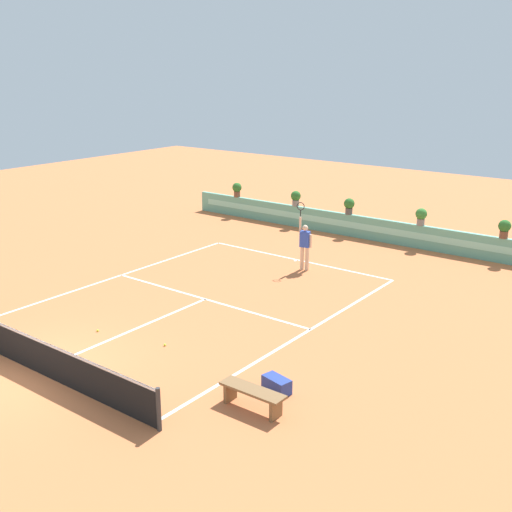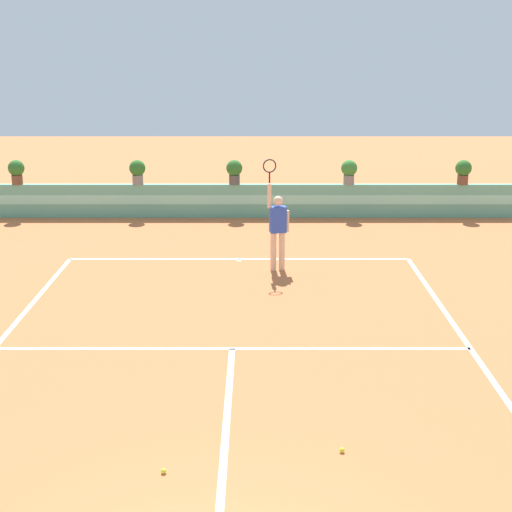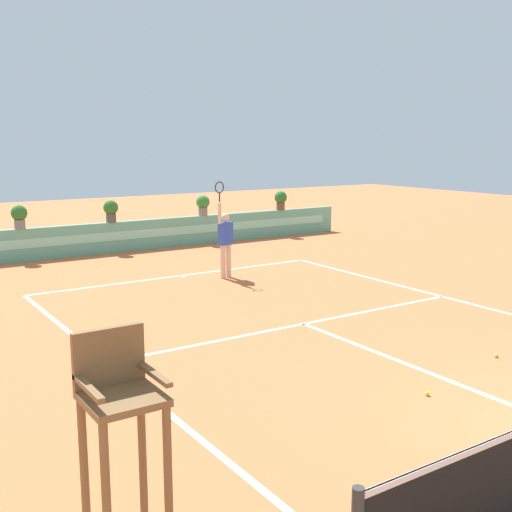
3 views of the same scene
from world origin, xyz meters
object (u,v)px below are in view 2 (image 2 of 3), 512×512
Objects in this scene: tennis_player at (280,226)px; tennis_ball_mid_court at (344,450)px; tennis_ball_near_baseline at (166,471)px; potted_plant_far_right at (466,171)px; potted_plant_far_left at (19,170)px; potted_plant_right at (352,170)px; potted_plant_centre at (237,170)px; potted_plant_left at (140,170)px.

tennis_ball_mid_court is at bearing -85.58° from tennis_player.
tennis_player is 38.01× the size of tennis_ball_near_baseline.
tennis_ball_mid_court is (2.24, 0.48, 0.00)m from tennis_ball_near_baseline.
potted_plant_far_right is (5.03, 13.36, 1.38)m from tennis_ball_mid_court.
tennis_player is 7.81m from potted_plant_far_right.
tennis_ball_mid_court is 0.09× the size of potted_plant_far_left.
potted_plant_right is 3.38m from potted_plant_far_right.
potted_plant_far_right is (5.64, 5.39, 0.36)m from tennis_player.
tennis_player is 3.57× the size of potted_plant_centre.
potted_plant_left and potted_plant_far_left have the same top height.
potted_plant_far_right reaches higher than tennis_ball_near_baseline.
potted_plant_centre is (2.87, 0.00, 0.00)m from potted_plant_left.
potted_plant_far_left is at bearing 180.00° from potted_plant_centre.
tennis_player is at bearing -112.78° from potted_plant_right.
potted_plant_right is at bearing 82.98° from tennis_ball_mid_court.
potted_plant_left reaches higher than tennis_ball_mid_court.
potted_plant_right is 1.00× the size of potted_plant_far_right.
potted_plant_far_right is at bearing 62.31° from tennis_ball_near_baseline.
tennis_player is 3.57× the size of potted_plant_right.
potted_plant_far_left is at bearing 180.00° from potted_plant_right.
potted_plant_centre reaches higher than tennis_ball_mid_court.
potted_plant_left is at bearing 180.00° from potted_plant_far_right.
potted_plant_left is at bearing 99.73° from tennis_ball_near_baseline.
tennis_ball_near_baseline is (-1.63, -8.46, -1.02)m from tennis_player.
tennis_player is 3.57× the size of potted_plant_far_right.
tennis_ball_near_baseline and tennis_ball_mid_court have the same top height.
potted_plant_far_left is 9.84m from potted_plant_right.
potted_plant_far_right is at bearing 0.00° from potted_plant_right.
potted_plant_centre is (6.45, 0.00, 0.00)m from potted_plant_far_left.
tennis_player is 5.86m from potted_plant_right.
tennis_ball_near_baseline is 13.93m from potted_plant_centre.
potted_plant_far_right is (9.64, 0.00, 0.00)m from potted_plant_left.
potted_plant_far_right is (3.38, 0.00, 0.00)m from potted_plant_right.
tennis_ball_near_baseline is at bearing -80.27° from potted_plant_left.
tennis_player reaches higher than potted_plant_left.
potted_plant_centre is at bearing 180.00° from potted_plant_far_right.
potted_plant_right and potted_plant_far_right have the same top height.
potted_plant_far_right is (13.22, 0.00, 0.00)m from potted_plant_far_left.
potted_plant_right is 1.00× the size of potted_plant_centre.
potted_plant_far_left is at bearing 144.59° from tennis_player.
tennis_player is 8.67m from tennis_ball_near_baseline.
potted_plant_right is at bearing 67.22° from tennis_player.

